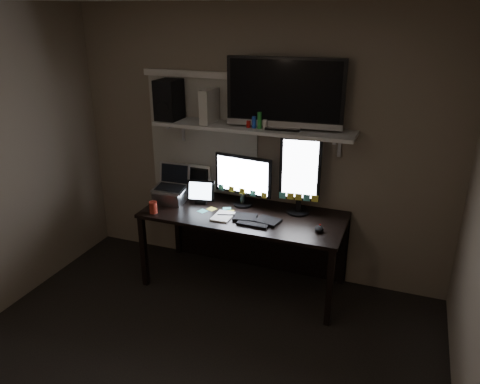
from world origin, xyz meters
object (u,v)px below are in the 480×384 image
at_px(monitor_portrait, 300,175).
at_px(tablet, 201,192).
at_px(keyboard, 256,219).
at_px(tv, 285,94).
at_px(speaker, 169,100).
at_px(laptop, 170,185).
at_px(cup, 153,207).
at_px(monitor_landscape, 243,181).
at_px(game_console, 209,106).
at_px(desk, 248,226).
at_px(mouse, 319,228).

bearing_deg(monitor_portrait, tablet, -178.89).
relative_size(monitor_portrait, keyboard, 1.73).
xyz_separation_m(tablet, tv, (0.74, 0.12, 0.93)).
distance_m(tablet, tv, 1.20).
bearing_deg(speaker, keyboard, -15.58).
height_order(laptop, cup, laptop).
bearing_deg(keyboard, cup, -168.31).
bearing_deg(laptop, keyboard, -9.16).
bearing_deg(monitor_landscape, game_console, -177.02).
xyz_separation_m(desk, tv, (0.29, 0.08, 1.22)).
height_order(keyboard, laptop, laptop).
bearing_deg(laptop, tv, 9.10).
xyz_separation_m(monitor_portrait, keyboard, (-0.30, -0.29, -0.35)).
relative_size(keyboard, cup, 3.92).
xyz_separation_m(monitor_portrait, mouse, (0.25, -0.30, -0.34)).
bearing_deg(speaker, monitor_landscape, 0.28).
distance_m(monitor_landscape, game_console, 0.73).
height_order(tablet, cup, tablet).
distance_m(desk, speaker, 1.37).
relative_size(desk, tablet, 7.02).
bearing_deg(monitor_portrait, speaker, 174.46).
bearing_deg(desk, laptop, -170.66).
distance_m(monitor_landscape, speaker, 1.00).
bearing_deg(tablet, speaker, 152.31).
xyz_separation_m(desk, tablet, (-0.46, -0.04, 0.29)).
height_order(desk, mouse, mouse).
xyz_separation_m(laptop, cup, (-0.03, -0.28, -0.12)).
xyz_separation_m(laptop, game_console, (0.33, 0.19, 0.73)).
bearing_deg(game_console, monitor_portrait, 2.14).
height_order(keyboard, mouse, mouse).
xyz_separation_m(mouse, laptop, (-1.44, 0.11, 0.15)).
relative_size(monitor_landscape, mouse, 4.90).
bearing_deg(game_console, mouse, -12.73).
bearing_deg(tv, monitor_landscape, -178.99).
bearing_deg(laptop, cup, -97.50).
xyz_separation_m(cup, game_console, (0.36, 0.47, 0.85)).
bearing_deg(game_console, laptop, -147.07).
height_order(desk, cup, cup).
bearing_deg(tv, keyboard, -117.06).
height_order(cup, speaker, speaker).
relative_size(tablet, speaker, 0.71).
distance_m(cup, tv, 1.52).
relative_size(tablet, tv, 0.26).
relative_size(monitor_portrait, mouse, 6.31).
bearing_deg(desk, cup, -152.49).
height_order(tv, speaker, tv).
relative_size(desk, mouse, 15.86).
distance_m(keyboard, laptop, 0.91).
bearing_deg(tablet, keyboard, -27.71).
height_order(monitor_portrait, mouse, monitor_portrait).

